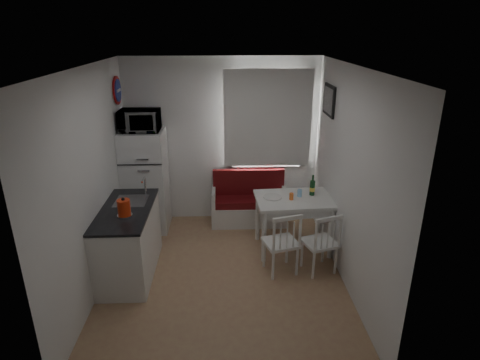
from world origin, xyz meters
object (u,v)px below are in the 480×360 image
object	(u,v)px
chair_right	(322,238)
microwave	(140,121)
fridge	(146,181)
kitchen_counter	(129,241)
kettle	(124,208)
chair_left	(282,238)
wine_bottle	(313,185)
bench	(249,206)
dining_table	(294,204)

from	to	relation	value
chair_right	microwave	distance (m)	3.02
fridge	kitchen_counter	bearing A→B (deg)	-90.90
chair_right	kettle	xyz separation A→B (m)	(-2.38, -0.08, 0.50)
chair_left	microwave	size ratio (longest dim) A/B	0.88
chair_left	wine_bottle	xyz separation A→B (m)	(0.52, 0.76, 0.40)
bench	chair_right	xyz separation A→B (m)	(0.82, -1.50, 0.24)
microwave	fridge	bearing A→B (deg)	90.00
chair_right	kitchen_counter	bearing A→B (deg)	158.30
chair_left	chair_right	xyz separation A→B (m)	(0.50, 0.00, -0.01)
kitchen_counter	dining_table	xyz separation A→B (m)	(2.18, 0.51, 0.24)
chair_left	fridge	size ratio (longest dim) A/B	0.31
bench	fridge	world-z (taller)	fridge
chair_left	kettle	bearing A→B (deg)	166.52
kitchen_counter	bench	world-z (taller)	kitchen_counter
bench	dining_table	size ratio (longest dim) A/B	1.10
kitchen_counter	chair_left	distance (m)	1.94
dining_table	chair_left	size ratio (longest dim) A/B	2.19
microwave	wine_bottle	bearing A→B (deg)	-13.61
microwave	chair_right	bearing A→B (deg)	-29.12
chair_right	kettle	bearing A→B (deg)	163.74
chair_left	bench	bearing A→B (deg)	86.24
bench	wine_bottle	size ratio (longest dim) A/B	4.06
kitchen_counter	chair_left	size ratio (longest dim) A/B	2.66
dining_table	fridge	xyz separation A→B (m)	(-2.16, 0.74, 0.09)
chair_left	chair_right	size ratio (longest dim) A/B	1.00
kitchen_counter	microwave	size ratio (longest dim) A/B	2.33
chair_right	fridge	distance (m)	2.80
fridge	kettle	size ratio (longest dim) A/B	6.63
kettle	chair_left	bearing A→B (deg)	2.33
microwave	kettle	bearing A→B (deg)	-88.79
bench	kettle	bearing A→B (deg)	-134.66
kitchen_counter	fridge	size ratio (longest dim) A/B	0.84
bench	kettle	world-z (taller)	kettle
kitchen_counter	kettle	size ratio (longest dim) A/B	5.55
chair_left	kitchen_counter	bearing A→B (deg)	159.66
dining_table	chair_right	bearing A→B (deg)	-72.62
wine_bottle	kettle	bearing A→B (deg)	-160.80
fridge	wine_bottle	bearing A→B (deg)	-14.72
dining_table	chair_left	xyz separation A→B (m)	(-0.25, -0.66, -0.16)
dining_table	fridge	bearing A→B (deg)	157.72
kitchen_counter	wine_bottle	xyz separation A→B (m)	(2.45, 0.61, 0.48)
fridge	kettle	distance (m)	1.49
bench	kitchen_counter	bearing A→B (deg)	-140.02
dining_table	fridge	size ratio (longest dim) A/B	0.69
wine_bottle	bench	bearing A→B (deg)	138.28
chair_left	microwave	world-z (taller)	microwave
chair_right	wine_bottle	xyz separation A→B (m)	(0.02, 0.76, 0.41)
kettle	wine_bottle	world-z (taller)	kettle
kitchen_counter	kettle	bearing A→B (deg)	-77.83
kitchen_counter	kettle	distance (m)	0.61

